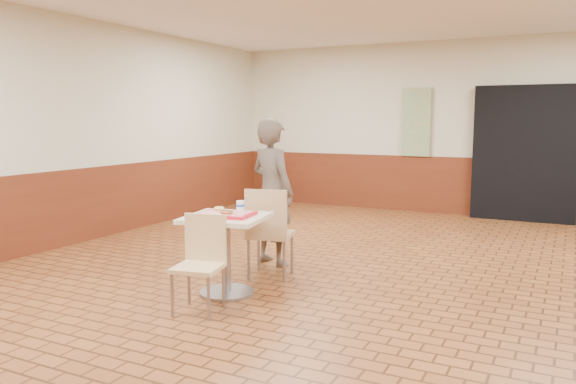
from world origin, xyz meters
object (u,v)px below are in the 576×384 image
at_px(customer, 272,192).
at_px(serving_tray, 226,214).
at_px(main_table, 226,241).
at_px(chair_main_front, 201,258).
at_px(ring_donut, 219,208).
at_px(paper_cup, 240,206).
at_px(long_john_donut, 227,212).
at_px(chair_main_back, 269,228).

xyz_separation_m(customer, serving_tray, (0.16, -1.20, -0.06)).
height_order(main_table, customer, customer).
bearing_deg(serving_tray, chair_main_front, -84.32).
bearing_deg(ring_donut, main_table, -31.38).
relative_size(chair_main_front, paper_cup, 8.48).
xyz_separation_m(long_john_donut, paper_cup, (0.03, 0.20, 0.03)).
bearing_deg(long_john_donut, chair_main_front, -91.10).
distance_m(main_table, ring_donut, 0.33).
relative_size(chair_main_front, long_john_donut, 6.02).
height_order(chair_main_front, customer, customer).
bearing_deg(chair_main_back, long_john_donut, 72.13).
bearing_deg(chair_main_front, customer, 85.04).
relative_size(main_table, chair_main_front, 0.91).
distance_m(long_john_donut, paper_cup, 0.20).
relative_size(main_table, serving_tray, 1.54).
distance_m(chair_main_back, ring_donut, 0.67).
bearing_deg(serving_tray, long_john_donut, -51.24).
height_order(main_table, chair_main_back, chair_main_back).
bearing_deg(chair_main_back, paper_cup, 73.58).
height_order(customer, serving_tray, customer).
height_order(customer, long_john_donut, customer).
relative_size(main_table, chair_main_back, 0.80).
bearing_deg(chair_main_front, ring_donut, 95.82).
height_order(serving_tray, ring_donut, ring_donut).
xyz_separation_m(chair_main_front, chair_main_back, (0.05, 1.12, 0.07)).
relative_size(main_table, customer, 0.46).
bearing_deg(chair_main_back, main_table, 67.00).
distance_m(chair_main_back, paper_cup, 0.60).
bearing_deg(main_table, chair_main_front, -84.32).
bearing_deg(main_table, long_john_donut, -51.24).
xyz_separation_m(chair_main_back, serving_tray, (-0.10, -0.65, 0.24)).
xyz_separation_m(chair_main_front, customer, (-0.21, 1.67, 0.37)).
distance_m(main_table, long_john_donut, 0.31).
bearing_deg(ring_donut, customer, 91.53).
height_order(long_john_donut, paper_cup, paper_cup).
relative_size(customer, ring_donut, 15.92).
bearing_deg(chair_main_front, chair_main_back, 75.29).
xyz_separation_m(customer, ring_donut, (0.03, -1.12, -0.03)).
distance_m(customer, long_john_donut, 1.29).
bearing_deg(paper_cup, ring_donut, -166.23).
distance_m(main_table, chair_main_front, 0.48).
distance_m(chair_main_front, paper_cup, 0.71).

